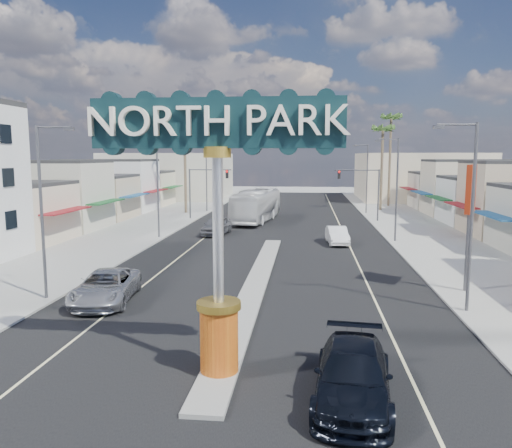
% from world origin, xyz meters
% --- Properties ---
extents(ground, '(160.00, 160.00, 0.00)m').
position_xyz_m(ground, '(0.00, 30.00, 0.00)').
color(ground, gray).
rests_on(ground, ground).
extents(road, '(20.00, 120.00, 0.01)m').
position_xyz_m(road, '(0.00, 30.00, 0.01)').
color(road, black).
rests_on(road, ground).
extents(median_island, '(1.30, 30.00, 0.16)m').
position_xyz_m(median_island, '(0.00, 14.00, 0.08)').
color(median_island, gray).
rests_on(median_island, ground).
extents(sidewalk_left, '(8.00, 120.00, 0.12)m').
position_xyz_m(sidewalk_left, '(-14.00, 30.00, 0.06)').
color(sidewalk_left, gray).
rests_on(sidewalk_left, ground).
extents(sidewalk_right, '(8.00, 120.00, 0.12)m').
position_xyz_m(sidewalk_right, '(14.00, 30.00, 0.06)').
color(sidewalk_right, gray).
rests_on(sidewalk_right, ground).
extents(storefront_row_left, '(12.00, 42.00, 6.00)m').
position_xyz_m(storefront_row_left, '(-24.00, 43.00, 3.00)').
color(storefront_row_left, beige).
rests_on(storefront_row_left, ground).
extents(storefront_row_right, '(12.00, 42.00, 6.00)m').
position_xyz_m(storefront_row_right, '(24.00, 43.00, 3.00)').
color(storefront_row_right, '#B7B29E').
rests_on(storefront_row_right, ground).
extents(backdrop_far_left, '(20.00, 20.00, 8.00)m').
position_xyz_m(backdrop_far_left, '(-22.00, 75.00, 4.00)').
color(backdrop_far_left, '#B7B29E').
rests_on(backdrop_far_left, ground).
extents(backdrop_far_right, '(20.00, 20.00, 8.00)m').
position_xyz_m(backdrop_far_right, '(22.00, 75.00, 4.00)').
color(backdrop_far_right, beige).
rests_on(backdrop_far_right, ground).
extents(gateway_sign, '(8.20, 1.50, 9.15)m').
position_xyz_m(gateway_sign, '(0.00, 1.98, 5.93)').
color(gateway_sign, '#AF330D').
rests_on(gateway_sign, median_island).
extents(traffic_signal_left, '(5.09, 0.45, 6.00)m').
position_xyz_m(traffic_signal_left, '(-9.18, 43.99, 4.27)').
color(traffic_signal_left, '#47474C').
rests_on(traffic_signal_left, ground).
extents(traffic_signal_right, '(5.09, 0.45, 6.00)m').
position_xyz_m(traffic_signal_right, '(9.18, 43.99, 4.27)').
color(traffic_signal_right, '#47474C').
rests_on(traffic_signal_right, ground).
extents(streetlight_l_near, '(2.03, 0.22, 9.00)m').
position_xyz_m(streetlight_l_near, '(-10.43, 10.00, 5.07)').
color(streetlight_l_near, '#47474C').
rests_on(streetlight_l_near, ground).
extents(streetlight_l_mid, '(2.03, 0.22, 9.00)m').
position_xyz_m(streetlight_l_mid, '(-10.43, 30.00, 5.07)').
color(streetlight_l_mid, '#47474C').
rests_on(streetlight_l_mid, ground).
extents(streetlight_l_far, '(2.03, 0.22, 9.00)m').
position_xyz_m(streetlight_l_far, '(-10.43, 52.00, 5.07)').
color(streetlight_l_far, '#47474C').
rests_on(streetlight_l_far, ground).
extents(streetlight_r_near, '(2.03, 0.22, 9.00)m').
position_xyz_m(streetlight_r_near, '(10.43, 10.00, 5.07)').
color(streetlight_r_near, '#47474C').
rests_on(streetlight_r_near, ground).
extents(streetlight_r_mid, '(2.03, 0.22, 9.00)m').
position_xyz_m(streetlight_r_mid, '(10.43, 30.00, 5.07)').
color(streetlight_r_mid, '#47474C').
rests_on(streetlight_r_mid, ground).
extents(streetlight_r_far, '(2.03, 0.22, 9.00)m').
position_xyz_m(streetlight_r_far, '(10.43, 52.00, 5.07)').
color(streetlight_r_far, '#47474C').
rests_on(streetlight_r_far, ground).
extents(palm_left_far, '(2.60, 2.60, 13.10)m').
position_xyz_m(palm_left_far, '(-13.00, 50.00, 11.50)').
color(palm_left_far, brown).
rests_on(palm_left_far, ground).
extents(palm_right_mid, '(2.60, 2.60, 12.10)m').
position_xyz_m(palm_right_mid, '(13.00, 56.00, 10.60)').
color(palm_right_mid, brown).
rests_on(palm_right_mid, ground).
extents(palm_right_far, '(2.60, 2.60, 14.10)m').
position_xyz_m(palm_right_far, '(15.00, 62.00, 12.39)').
color(palm_right_far, brown).
rests_on(palm_right_far, ground).
extents(suv_left, '(3.37, 6.11, 1.62)m').
position_xyz_m(suv_left, '(-7.32, 9.94, 0.81)').
color(suv_left, '#ACACB1').
rests_on(suv_left, ground).
extents(suv_right, '(2.85, 5.84, 1.64)m').
position_xyz_m(suv_right, '(4.38, 0.65, 0.82)').
color(suv_right, black).
rests_on(suv_right, ground).
extents(car_parked_left, '(2.55, 5.35, 1.77)m').
position_xyz_m(car_parked_left, '(-5.70, 32.56, 0.88)').
color(car_parked_left, slate).
rests_on(car_parked_left, ground).
extents(car_parked_right, '(1.96, 4.65, 1.50)m').
position_xyz_m(car_parked_right, '(5.50, 28.62, 0.75)').
color(car_parked_right, white).
rests_on(car_parked_right, ground).
extents(city_bus, '(4.72, 13.43, 3.66)m').
position_xyz_m(city_bus, '(-2.92, 42.90, 1.83)').
color(city_bus, silver).
rests_on(city_bus, ground).
extents(bank_pylon_sign, '(1.13, 2.08, 6.90)m').
position_xyz_m(bank_pylon_sign, '(11.64, 13.70, 5.34)').
color(bank_pylon_sign, '#47474C').
rests_on(bank_pylon_sign, sidewalk_right).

